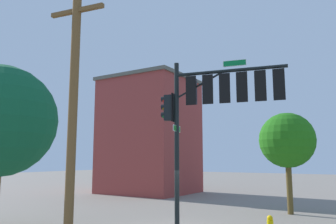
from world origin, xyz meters
name	(u,v)px	position (x,y,z in m)	size (l,w,h in m)	color
signal_pole_assembly	(216,101)	(1.64, 0.38, 5.34)	(5.12, 1.69, 7.08)	black
utility_pole	(73,119)	(0.01, -5.71, 4.08)	(1.80, 0.40, 7.82)	brown
tree_near	(287,141)	(2.88, 7.31, 3.99)	(3.07, 3.07, 5.56)	brown
tree_far	(0,121)	(-6.83, -3.65, 4.63)	(4.90, 4.90, 7.09)	brown
brick_building	(150,135)	(-10.30, 12.76, 5.15)	(7.62, 7.07, 10.27)	#953834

